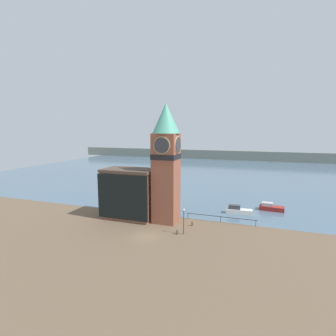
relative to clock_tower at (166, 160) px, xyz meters
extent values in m
plane|color=brown|center=(-0.64, -7.28, -10.94)|extent=(160.00, 160.00, 0.00)
cube|color=slate|center=(-0.64, 62.88, -10.94)|extent=(160.00, 120.00, 0.00)
cube|color=gray|center=(-0.64, 102.88, -8.44)|extent=(180.00, 3.00, 5.00)
cube|color=#232328|center=(9.20, 2.63, -9.89)|extent=(12.37, 0.08, 0.08)
cylinder|color=#232328|center=(3.32, 2.63, -10.41)|extent=(0.07, 0.07, 1.05)
cylinder|color=#232328|center=(9.20, 2.63, -10.41)|extent=(0.07, 0.07, 1.05)
cylinder|color=#232328|center=(15.09, 2.63, -10.41)|extent=(0.07, 0.07, 1.05)
cube|color=brown|center=(-0.01, 0.01, -3.17)|extent=(4.06, 4.06, 15.53)
cube|color=black|center=(-0.01, 0.01, 0.68)|extent=(4.18, 4.18, 0.90)
cylinder|color=tan|center=(-0.01, -2.08, 2.68)|extent=(2.88, 0.12, 2.88)
cylinder|color=#333338|center=(-0.01, -2.16, 2.68)|extent=(2.62, 0.12, 2.62)
cylinder|color=tan|center=(2.08, 0.01, 2.68)|extent=(0.12, 2.88, 2.88)
cylinder|color=#333338|center=(2.16, 0.01, 2.68)|extent=(0.12, 2.62, 2.62)
cone|color=#51A88E|center=(-0.01, 0.01, 7.14)|extent=(4.67, 4.67, 5.09)
cube|color=#935B42|center=(-7.10, -0.08, -6.63)|extent=(9.13, 5.31, 8.61)
cube|color=#4C3D33|center=(-7.10, -0.08, -2.07)|extent=(9.53, 5.71, 0.50)
cube|color=black|center=(-7.10, -2.89, -6.46)|extent=(9.63, 0.30, 7.92)
cube|color=silver|center=(11.90, 8.73, -10.48)|extent=(5.11, 1.89, 0.91)
cube|color=#38383D|center=(11.00, 8.67, -9.64)|extent=(2.28, 1.23, 0.77)
cube|color=maroon|center=(17.97, 13.14, -10.50)|extent=(4.86, 2.32, 0.87)
cube|color=#B2B2B2|center=(17.12, 13.20, -9.74)|extent=(2.18, 1.53, 0.66)
cylinder|color=brown|center=(4.91, -0.54, -10.62)|extent=(0.29, 0.29, 0.62)
sphere|color=brown|center=(4.91, -0.54, -10.31)|extent=(0.30, 0.30, 0.30)
cylinder|color=brown|center=(3.62, -4.93, -10.62)|extent=(0.32, 0.32, 0.63)
sphere|color=brown|center=(3.62, -4.93, -10.30)|extent=(0.34, 0.34, 0.34)
cylinder|color=black|center=(4.54, -4.58, -9.02)|extent=(0.10, 0.10, 3.83)
sphere|color=silver|center=(4.54, -4.58, -7.01)|extent=(0.32, 0.32, 0.32)
camera|label=1|loc=(15.14, -42.06, 5.19)|focal=28.00mm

